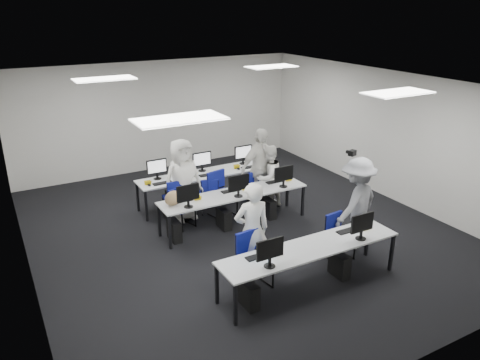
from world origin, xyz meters
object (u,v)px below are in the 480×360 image
chair_1 (339,245)px  student_2 (183,180)px  chair_5 (176,206)px  chair_3 (222,202)px  chair_6 (209,201)px  chair_0 (254,270)px  desk_mid (234,196)px  student_1 (268,177)px  chair_7 (260,192)px  student_3 (260,168)px  chair_2 (182,215)px  student_0 (252,231)px  photographer (356,203)px  chair_4 (261,197)px  desk_front (310,250)px

chair_1 → student_2: 3.54m
chair_5 → chair_3: bearing=-14.1°
chair_5 → chair_6: chair_5 is taller
chair_0 → desk_mid: bearing=61.9°
student_1 → student_2: size_ratio=0.83×
chair_7 → student_3: (-0.09, -0.10, 0.64)m
chair_0 → chair_2: chair_0 is taller
student_0 → photographer: (2.26, -0.03, 0.03)m
chair_5 → student_1: student_1 is taller
chair_1 → chair_5: 3.63m
chair_1 → chair_2: (-2.02, 2.60, -0.01)m
desk_mid → chair_6: chair_6 is taller
photographer → student_2: bearing=-66.6°
chair_7 → student_1: (0.02, -0.30, 0.46)m
chair_5 → chair_6: (0.80, -0.02, -0.04)m
student_1 → photographer: 2.40m
chair_4 → photographer: size_ratio=0.48×
student_0 → student_1: (1.79, 2.32, -0.12)m
desk_front → photographer: (1.59, 0.71, 0.21)m
photographer → chair_0: bearing=-11.4°
chair_3 → student_2: bearing=149.1°
desk_front → chair_5: chair_5 is taller
chair_3 → chair_5: size_ratio=1.05×
chair_3 → chair_6: 0.36m
chair_3 → chair_6: chair_3 is taller
photographer → desk_front: bearing=6.2°
chair_1 → student_0: 1.83m
chair_2 → chair_6: bearing=8.4°
student_1 → student_3: size_ratio=0.81×
photographer → student_1: bearing=-96.4°
desk_mid → chair_1: size_ratio=3.81×
chair_0 → student_1: size_ratio=0.63×
desk_front → chair_7: 3.55m
desk_front → desk_mid: bearing=90.0°
student_3 → student_2: bearing=162.6°
chair_0 → photographer: (2.39, 0.26, 0.60)m
chair_1 → chair_7: chair_7 is taller
chair_2 → chair_7: size_ratio=0.92×
desk_front → student_2: student_2 is taller
chair_1 → chair_2: chair_1 is taller
chair_2 → student_3: bearing=-13.4°
chair_3 → chair_7: chair_3 is taller
chair_6 → desk_mid: bearing=-62.1°
chair_4 → student_1: 0.50m
student_0 → chair_1: bearing=179.1°
chair_2 → chair_3: size_ratio=0.83×
chair_2 → chair_6: 0.92m
desk_mid → student_1: 1.21m
chair_0 → chair_5: size_ratio=1.00×
chair_7 → student_3: student_3 is taller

